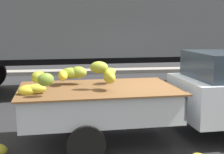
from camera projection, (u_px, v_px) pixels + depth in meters
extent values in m
plane|color=#28282B|center=(164.00, 137.00, 6.40)|extent=(220.00, 220.00, 0.00)
cube|color=gray|center=(109.00, 71.00, 14.95)|extent=(80.00, 0.80, 0.16)
cube|color=#28333D|center=(222.00, 65.00, 6.25)|extent=(1.18, 1.51, 0.52)
cube|color=silver|center=(99.00, 114.00, 5.94)|extent=(2.85, 1.80, 0.08)
cube|color=silver|center=(93.00, 92.00, 6.68)|extent=(2.77, 0.19, 0.44)
cube|color=silver|center=(106.00, 112.00, 5.12)|extent=(2.77, 0.19, 0.44)
cube|color=silver|center=(168.00, 97.00, 6.15)|extent=(0.13, 1.66, 0.44)
cube|color=silver|center=(23.00, 104.00, 5.65)|extent=(0.13, 1.66, 0.44)
cube|color=#B21914|center=(93.00, 93.00, 6.72)|extent=(2.65, 0.15, 0.07)
cube|color=brown|center=(98.00, 88.00, 5.86)|extent=(2.97, 1.92, 0.03)
ellipsoid|color=yellow|center=(63.00, 76.00, 6.03)|extent=(0.18, 0.36, 0.20)
ellipsoid|color=olive|center=(46.00, 80.00, 5.07)|extent=(0.32, 0.27, 0.22)
ellipsoid|color=#99A72F|center=(99.00, 67.00, 5.61)|extent=(0.34, 0.24, 0.21)
ellipsoid|color=olive|center=(109.00, 72.00, 6.19)|extent=(0.39, 0.42, 0.17)
ellipsoid|color=gold|center=(36.00, 89.00, 5.32)|extent=(0.36, 0.22, 0.17)
ellipsoid|color=#99A029|center=(38.00, 77.00, 5.50)|extent=(0.35, 0.37, 0.20)
ellipsoid|color=gold|center=(28.00, 90.00, 5.31)|extent=(0.42, 0.37, 0.19)
ellipsoid|color=#92A731|center=(70.00, 73.00, 6.16)|extent=(0.44, 0.39, 0.22)
ellipsoid|color=#8BA230|center=(78.00, 72.00, 6.15)|extent=(0.41, 0.37, 0.23)
ellipsoid|color=gold|center=(109.00, 77.00, 5.58)|extent=(0.26, 0.39, 0.22)
cylinder|color=black|center=(211.00, 109.00, 7.25)|extent=(0.65, 0.23, 0.64)
cylinder|color=black|center=(78.00, 116.00, 6.70)|extent=(0.65, 0.23, 0.64)
cylinder|color=black|center=(86.00, 144.00, 5.15)|extent=(0.65, 0.23, 0.64)
cube|color=#4C5156|center=(96.00, 13.00, 10.39)|extent=(12.11, 3.09, 2.70)
cube|color=black|center=(96.00, 59.00, 10.63)|extent=(11.05, 0.94, 0.30)
cylinder|color=#38383A|center=(188.00, 70.00, 11.31)|extent=(0.18, 0.18, 1.25)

